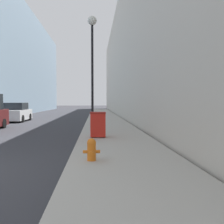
% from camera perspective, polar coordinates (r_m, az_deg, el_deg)
% --- Properties ---
extents(sidewalk_right, '(3.38, 60.00, 0.13)m').
position_cam_1_polar(sidewalk_right, '(23.56, -1.55, -1.76)').
color(sidewalk_right, '#ADA89E').
rests_on(sidewalk_right, ground).
extents(building_right_stone, '(12.00, 60.00, 14.06)m').
position_cam_1_polar(building_right_stone, '(33.07, 11.78, 11.52)').
color(building_right_stone, beige).
rests_on(building_right_stone, ground).
extents(fire_hydrant, '(0.49, 0.37, 0.63)m').
position_cam_1_polar(fire_hydrant, '(7.12, -4.70, -8.42)').
color(fire_hydrant, orange).
rests_on(fire_hydrant, sidewalk_right).
extents(trash_bin, '(0.71, 0.61, 1.17)m').
position_cam_1_polar(trash_bin, '(11.64, -3.24, -2.82)').
color(trash_bin, red).
rests_on(trash_bin, sidewalk_right).
extents(lamppost, '(0.51, 0.51, 6.47)m').
position_cam_1_polar(lamppost, '(14.55, -4.53, 13.73)').
color(lamppost, black).
rests_on(lamppost, sidewalk_right).
extents(parked_sedan_near, '(1.88, 4.00, 1.67)m').
position_cam_1_polar(parked_sedan_near, '(23.80, -21.00, -0.18)').
color(parked_sedan_near, silver).
rests_on(parked_sedan_near, ground).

